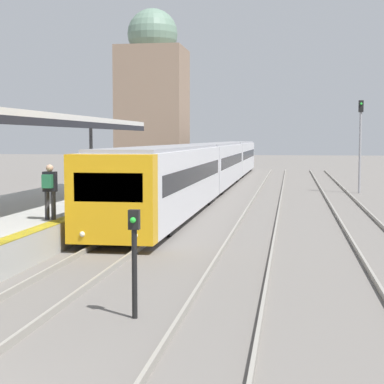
{
  "coord_description": "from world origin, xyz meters",
  "views": [
    {
      "loc": [
        5.08,
        -5.76,
        3.3
      ],
      "look_at": [
        1.93,
        14.64,
        1.56
      ],
      "focal_mm": 60.0,
      "sensor_mm": 36.0,
      "label": 1
    }
  ],
  "objects_px": {
    "person_on_platform": "(50,187)",
    "signal_post_near": "(134,252)",
    "signal_mast_far": "(360,136)",
    "train_near": "(213,163)"
  },
  "relations": [
    {
      "from": "person_on_platform",
      "to": "signal_mast_far",
      "type": "relative_size",
      "value": 0.3
    },
    {
      "from": "person_on_platform",
      "to": "signal_mast_far",
      "type": "height_order",
      "value": "signal_mast_far"
    },
    {
      "from": "train_near",
      "to": "signal_mast_far",
      "type": "distance_m",
      "value": 9.77
    },
    {
      "from": "person_on_platform",
      "to": "signal_post_near",
      "type": "relative_size",
      "value": 0.83
    },
    {
      "from": "signal_post_near",
      "to": "signal_mast_far",
      "type": "relative_size",
      "value": 0.36
    },
    {
      "from": "signal_mast_far",
      "to": "person_on_platform",
      "type": "bearing_deg",
      "value": -117.95
    },
    {
      "from": "person_on_platform",
      "to": "train_near",
      "type": "bearing_deg",
      "value": 85.09
    },
    {
      "from": "person_on_platform",
      "to": "signal_post_near",
      "type": "distance_m",
      "value": 8.29
    },
    {
      "from": "person_on_platform",
      "to": "signal_post_near",
      "type": "xyz_separation_m",
      "value": [
        4.35,
        -7.03,
        -0.6
      ]
    },
    {
      "from": "signal_post_near",
      "to": "signal_mast_far",
      "type": "distance_m",
      "value": 29.12
    }
  ]
}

